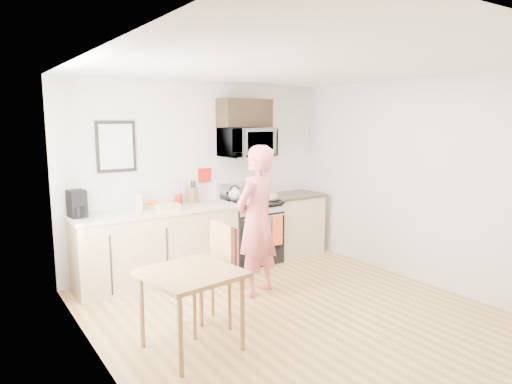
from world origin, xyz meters
TOP-DOWN VIEW (x-y plane):
  - floor at (0.00, 0.00)m, footprint 4.60×4.60m
  - back_wall at (0.00, 2.30)m, footprint 4.00×0.04m
  - left_wall at (-2.00, 0.00)m, footprint 0.04×4.60m
  - right_wall at (2.00, 0.00)m, footprint 0.04×4.60m
  - ceiling at (0.00, 0.00)m, footprint 4.00×4.60m
  - window at (-1.96, 0.80)m, footprint 0.06×1.40m
  - cabinet_left at (-0.80, 2.00)m, footprint 2.10×0.60m
  - countertop_left at (-0.80, 2.00)m, footprint 2.14×0.64m
  - cabinet_right at (1.43, 2.00)m, footprint 0.84×0.60m
  - countertop_right at (1.43, 2.00)m, footprint 0.88×0.64m
  - range at (0.63, 1.98)m, footprint 0.76×0.70m
  - microwave at (0.63, 2.08)m, footprint 0.76×0.51m
  - upper_cabinet at (0.63, 2.12)m, footprint 0.76×0.35m
  - wall_art at (-1.20, 2.28)m, footprint 0.50×0.04m
  - wall_trivet at (0.05, 2.28)m, footprint 0.20×0.02m
  - person at (0.01, 0.90)m, footprint 0.76×0.63m
  - dining_table at (-1.25, 0.09)m, footprint 0.79×0.79m
  - chair at (-0.80, 0.41)m, footprint 0.51×0.46m
  - knife_block at (-0.18, 2.20)m, footprint 0.13×0.16m
  - utensil_crock at (-0.40, 2.20)m, footprint 0.11×0.11m
  - fruit_bowl at (-0.80, 2.15)m, footprint 0.23×0.23m
  - milk_carton at (-1.03, 2.02)m, footprint 0.10×0.10m
  - coffee_maker at (-1.75, 2.09)m, footprint 0.21×0.28m
  - bread_bag at (-0.74, 1.78)m, footprint 0.28×0.13m
  - cake at (0.90, 1.86)m, footprint 0.28×0.28m
  - kettle at (0.44, 2.10)m, footprint 0.18×0.18m
  - pot at (0.44, 1.79)m, footprint 0.22×0.36m

SIDE VIEW (x-z plane):
  - floor at x=0.00m, z-range 0.00..0.00m
  - range at x=0.63m, z-range -0.14..1.02m
  - cabinet_left at x=-0.80m, z-range 0.00..0.90m
  - cabinet_right at x=1.43m, z-range 0.00..0.90m
  - dining_table at x=-1.25m, z-range 0.29..1.03m
  - chair at x=-0.80m, z-range 0.15..1.22m
  - person at x=0.01m, z-range 0.00..1.79m
  - countertop_left at x=-0.80m, z-range 0.90..0.94m
  - countertop_right at x=1.43m, z-range 0.90..0.94m
  - cake at x=0.90m, z-range 0.92..1.01m
  - fruit_bowl at x=-0.80m, z-range 0.93..1.03m
  - pot at x=0.44m, z-range 0.93..1.03m
  - bread_bag at x=-0.74m, z-range 0.94..1.04m
  - kettle at x=0.44m, z-range 0.91..1.13m
  - knife_block at x=-0.18m, z-range 0.94..1.15m
  - milk_carton at x=-1.03m, z-range 0.94..1.17m
  - utensil_crock at x=-0.40m, z-range 0.91..1.23m
  - coffee_maker at x=-1.75m, z-range 0.93..1.25m
  - back_wall at x=0.00m, z-range 0.00..2.60m
  - left_wall at x=-2.00m, z-range 0.00..2.60m
  - right_wall at x=2.00m, z-range 0.00..2.60m
  - wall_trivet at x=0.05m, z-range 1.20..1.40m
  - window at x=-1.96m, z-range 0.80..2.30m
  - wall_art at x=-1.20m, z-range 1.43..2.08m
  - microwave at x=0.63m, z-range 1.55..1.97m
  - upper_cabinet at x=0.63m, z-range 1.98..2.38m
  - ceiling at x=0.00m, z-range 2.58..2.62m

